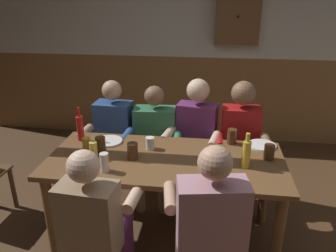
{
  "coord_description": "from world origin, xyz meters",
  "views": [
    {
      "loc": [
        0.33,
        -2.16,
        2.0
      ],
      "look_at": [
        0.0,
        0.3,
        0.99
      ],
      "focal_mm": 35.52,
      "sensor_mm": 36.0,
      "label": 1
    }
  ],
  "objects_px": {
    "pint_glass_5": "(101,145)",
    "pint_glass_1": "(94,150)",
    "dining_table": "(165,170)",
    "pint_glass_4": "(232,136)",
    "person_2": "(195,138)",
    "person_0": "(112,136)",
    "condiment_caddy": "(213,174)",
    "pint_glass_0": "(104,162)",
    "bottle_1": "(246,153)",
    "wall_dart_cabinet": "(238,16)",
    "pint_glass_2": "(269,152)",
    "person_1": "(154,139)",
    "plate_1": "(108,141)",
    "pint_glass_7": "(87,145)",
    "bottle_0": "(80,128)",
    "pint_glass_3": "(150,143)",
    "person_3": "(240,140)",
    "pint_glass_6": "(133,151)",
    "person_5": "(209,225)",
    "person_4": "(96,219)",
    "plate_0": "(262,145)"
  },
  "relations": [
    {
      "from": "bottle_1",
      "to": "pint_glass_3",
      "type": "distance_m",
      "value": 0.8
    },
    {
      "from": "plate_1",
      "to": "bottle_0",
      "type": "distance_m",
      "value": 0.27
    },
    {
      "from": "pint_glass_5",
      "to": "pint_glass_1",
      "type": "bearing_deg",
      "value": -102.82
    },
    {
      "from": "person_5",
      "to": "pint_glass_6",
      "type": "relative_size",
      "value": 9.35
    },
    {
      "from": "pint_glass_6",
      "to": "person_3",
      "type": "bearing_deg",
      "value": 37.93
    },
    {
      "from": "pint_glass_1",
      "to": "pint_glass_3",
      "type": "bearing_deg",
      "value": 28.41
    },
    {
      "from": "condiment_caddy",
      "to": "pint_glass_4",
      "type": "relative_size",
      "value": 1.06
    },
    {
      "from": "bottle_1",
      "to": "pint_glass_7",
      "type": "distance_m",
      "value": 1.27
    },
    {
      "from": "bottle_0",
      "to": "pint_glass_7",
      "type": "xyz_separation_m",
      "value": [
        0.14,
        -0.23,
        -0.05
      ]
    },
    {
      "from": "person_5",
      "to": "pint_glass_1",
      "type": "xyz_separation_m",
      "value": [
        -0.92,
        0.58,
        0.17
      ]
    },
    {
      "from": "condiment_caddy",
      "to": "wall_dart_cabinet",
      "type": "distance_m",
      "value": 2.57
    },
    {
      "from": "person_1",
      "to": "plate_1",
      "type": "relative_size",
      "value": 4.73
    },
    {
      "from": "condiment_caddy",
      "to": "plate_0",
      "type": "distance_m",
      "value": 0.71
    },
    {
      "from": "pint_glass_1",
      "to": "pint_glass_5",
      "type": "distance_m",
      "value": 0.1
    },
    {
      "from": "person_0",
      "to": "plate_1",
      "type": "bearing_deg",
      "value": 105.7
    },
    {
      "from": "person_1",
      "to": "pint_glass_7",
      "type": "xyz_separation_m",
      "value": [
        -0.45,
        -0.62,
        0.2
      ]
    },
    {
      "from": "person_1",
      "to": "person_3",
      "type": "xyz_separation_m",
      "value": [
        0.84,
        0.01,
        0.04
      ]
    },
    {
      "from": "plate_0",
      "to": "plate_1",
      "type": "bearing_deg",
      "value": -175.92
    },
    {
      "from": "person_2",
      "to": "pint_glass_0",
      "type": "bearing_deg",
      "value": 66.15
    },
    {
      "from": "bottle_1",
      "to": "pint_glass_0",
      "type": "distance_m",
      "value": 1.04
    },
    {
      "from": "person_0",
      "to": "condiment_caddy",
      "type": "xyz_separation_m",
      "value": [
        1.01,
        -0.89,
        0.14
      ]
    },
    {
      "from": "person_4",
      "to": "pint_glass_6",
      "type": "relative_size",
      "value": 8.78
    },
    {
      "from": "person_1",
      "to": "person_2",
      "type": "height_order",
      "value": "person_2"
    },
    {
      "from": "condiment_caddy",
      "to": "pint_glass_5",
      "type": "relative_size",
      "value": 1.05
    },
    {
      "from": "person_1",
      "to": "wall_dart_cabinet",
      "type": "bearing_deg",
      "value": -122.2
    },
    {
      "from": "dining_table",
      "to": "person_2",
      "type": "height_order",
      "value": "person_2"
    },
    {
      "from": "plate_1",
      "to": "pint_glass_7",
      "type": "distance_m",
      "value": 0.25
    },
    {
      "from": "dining_table",
      "to": "pint_glass_4",
      "type": "distance_m",
      "value": 0.66
    },
    {
      "from": "condiment_caddy",
      "to": "pint_glass_5",
      "type": "bearing_deg",
      "value": 162.93
    },
    {
      "from": "bottle_1",
      "to": "pint_glass_4",
      "type": "height_order",
      "value": "bottle_1"
    },
    {
      "from": "pint_glass_3",
      "to": "person_2",
      "type": "bearing_deg",
      "value": 54.39
    },
    {
      "from": "person_3",
      "to": "plate_1",
      "type": "relative_size",
      "value": 5.04
    },
    {
      "from": "dining_table",
      "to": "person_3",
      "type": "bearing_deg",
      "value": 45.65
    },
    {
      "from": "person_0",
      "to": "pint_glass_7",
      "type": "distance_m",
      "value": 0.65
    },
    {
      "from": "person_3",
      "to": "plate_0",
      "type": "height_order",
      "value": "person_3"
    },
    {
      "from": "dining_table",
      "to": "plate_1",
      "type": "height_order",
      "value": "plate_1"
    },
    {
      "from": "person_2",
      "to": "pint_glass_3",
      "type": "height_order",
      "value": "person_2"
    },
    {
      "from": "pint_glass_2",
      "to": "person_1",
      "type": "bearing_deg",
      "value": 151.63
    },
    {
      "from": "pint_glass_1",
      "to": "person_1",
      "type": "bearing_deg",
      "value": 63.33
    },
    {
      "from": "pint_glass_4",
      "to": "pint_glass_7",
      "type": "xyz_separation_m",
      "value": [
        -1.18,
        -0.33,
        -0.0
      ]
    },
    {
      "from": "bottle_1",
      "to": "pint_glass_3",
      "type": "relative_size",
      "value": 2.68
    },
    {
      "from": "pint_glass_3",
      "to": "pint_glass_5",
      "type": "xyz_separation_m",
      "value": [
        -0.39,
        -0.12,
        0.02
      ]
    },
    {
      "from": "person_2",
      "to": "bottle_1",
      "type": "xyz_separation_m",
      "value": [
        0.42,
        -0.7,
        0.21
      ]
    },
    {
      "from": "plate_1",
      "to": "pint_glass_6",
      "type": "distance_m",
      "value": 0.41
    },
    {
      "from": "pint_glass_3",
      "to": "pint_glass_7",
      "type": "distance_m",
      "value": 0.52
    },
    {
      "from": "pint_glass_4",
      "to": "wall_dart_cabinet",
      "type": "distance_m",
      "value": 2.0
    },
    {
      "from": "pint_glass_4",
      "to": "wall_dart_cabinet",
      "type": "relative_size",
      "value": 0.19
    },
    {
      "from": "plate_1",
      "to": "pint_glass_0",
      "type": "bearing_deg",
      "value": -75.44
    },
    {
      "from": "pint_glass_1",
      "to": "pint_glass_7",
      "type": "bearing_deg",
      "value": 135.61
    },
    {
      "from": "pint_glass_6",
      "to": "pint_glass_1",
      "type": "bearing_deg",
      "value": -175.27
    }
  ]
}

